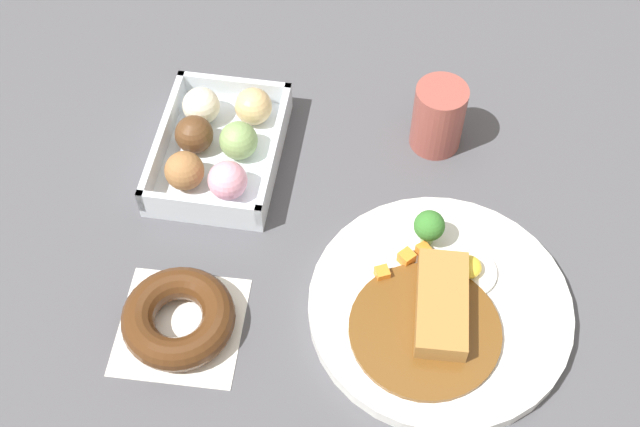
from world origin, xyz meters
name	(u,v)px	position (x,y,z in m)	size (l,w,h in m)	color
ground_plane	(366,249)	(0.00, 0.00, 0.00)	(1.60, 1.60, 0.00)	#4C4C51
curry_plate	(439,306)	(0.07, 0.09, 0.01)	(0.28, 0.28, 0.06)	white
donut_box	(218,145)	(-0.10, -0.19, 0.02)	(0.20, 0.14, 0.06)	silver
chocolate_ring_donut	(179,318)	(0.13, -0.18, 0.02)	(0.13, 0.13, 0.04)	white
coffee_mug	(438,117)	(-0.17, 0.06, 0.04)	(0.06, 0.06, 0.09)	#9E4C42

